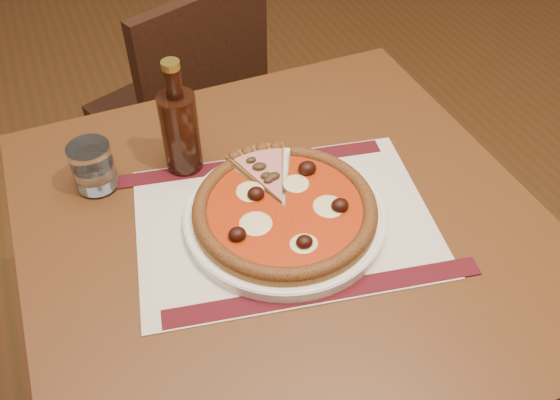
# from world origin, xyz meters

# --- Properties ---
(table) EXTENTS (0.80, 0.80, 0.75)m
(table) POSITION_xyz_m (0.13, -0.95, 0.65)
(table) COLOR #5C3115
(table) RESTS_ON ground
(chair_far) EXTENTS (0.49, 0.49, 0.81)m
(chair_far) POSITION_xyz_m (0.17, -0.20, 0.47)
(chair_far) COLOR black
(chair_far) RESTS_ON ground
(placemat) EXTENTS (0.51, 0.41, 0.00)m
(placemat) POSITION_xyz_m (0.13, -0.95, 0.75)
(placemat) COLOR beige
(placemat) RESTS_ON table
(plate) EXTENTS (0.31, 0.31, 0.02)m
(plate) POSITION_xyz_m (0.13, -0.95, 0.76)
(plate) COLOR white
(plate) RESTS_ON placemat
(pizza) EXTENTS (0.29, 0.29, 0.04)m
(pizza) POSITION_xyz_m (0.13, -0.95, 0.78)
(pizza) COLOR olive
(pizza) RESTS_ON plate
(ham_slice) EXTENTS (0.11, 0.15, 0.02)m
(ham_slice) POSITION_xyz_m (0.14, -0.87, 0.78)
(ham_slice) COLOR olive
(ham_slice) RESTS_ON plate
(water_glass) EXTENTS (0.08, 0.08, 0.08)m
(water_glass) POSITION_xyz_m (-0.12, -0.76, 0.79)
(water_glass) COLOR white
(water_glass) RESTS_ON table
(bottle) EXTENTS (0.06, 0.06, 0.21)m
(bottle) POSITION_xyz_m (0.03, -0.77, 0.83)
(bottle) COLOR #36190D
(bottle) RESTS_ON table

